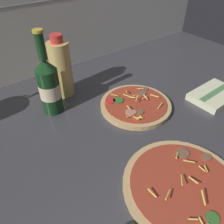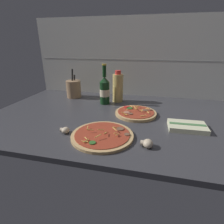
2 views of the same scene
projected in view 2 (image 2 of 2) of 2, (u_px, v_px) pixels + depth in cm
name	position (u px, v px, depth cm)	size (l,w,h in cm)	color
counter_slab	(126.00, 118.00, 100.65)	(160.00, 90.00, 2.50)	#38383D
tile_backsplash	(137.00, 60.00, 131.31)	(160.00, 1.13, 60.00)	silver
pizza_near	(102.00, 135.00, 78.15)	(27.97, 27.97, 3.80)	tan
pizza_far	(136.00, 113.00, 102.60)	(23.94, 23.94, 4.87)	tan
beer_bottle	(105.00, 90.00, 118.14)	(6.65, 6.65, 26.79)	#143819
oil_bottle	(118.00, 88.00, 122.72)	(7.39, 7.39, 21.96)	#D6B766
mushroom_left	(65.00, 130.00, 81.14)	(4.34, 4.13, 2.89)	beige
mushroom_right	(147.00, 143.00, 70.01)	(5.05, 4.81, 3.36)	beige
utensil_crock	(74.00, 89.00, 133.91)	(10.93, 10.93, 21.39)	#9E7A56
dish_towel	(187.00, 127.00, 85.26)	(18.08, 12.12, 2.56)	beige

